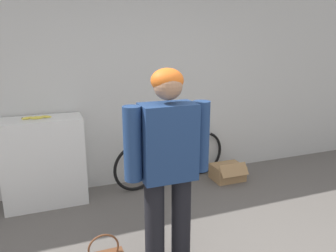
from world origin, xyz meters
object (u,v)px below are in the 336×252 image
at_px(cardboard_box, 228,172).
at_px(bicycle, 172,158).
at_px(person, 168,158).
at_px(banana, 36,118).

bearing_deg(cardboard_box, bicycle, 163.64).
xyz_separation_m(person, bicycle, (0.65, 1.56, -0.62)).
xyz_separation_m(person, banana, (-0.96, 1.52, 0.07)).
bearing_deg(cardboard_box, banana, 175.83).
bearing_deg(person, bicycle, 67.89).
bearing_deg(banana, bicycle, 1.55).
bearing_deg(bicycle, banana, 171.59).
distance_m(bicycle, banana, 1.75).
xyz_separation_m(banana, cardboard_box, (2.33, -0.17, -0.92)).
relative_size(bicycle, banana, 5.15).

